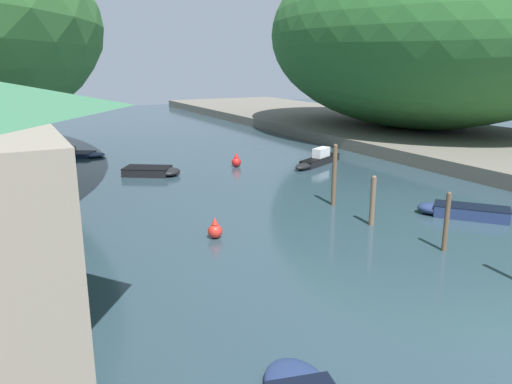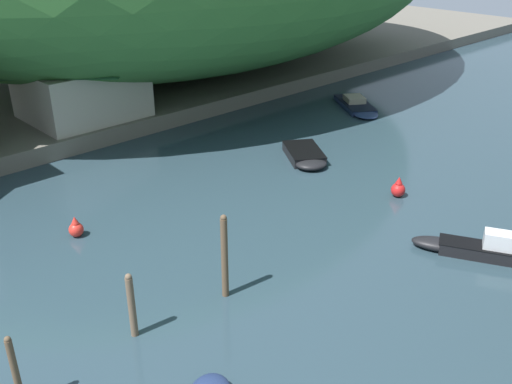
{
  "view_description": "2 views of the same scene",
  "coord_description": "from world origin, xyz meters",
  "px_view_note": "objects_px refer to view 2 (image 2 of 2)",
  "views": [
    {
      "loc": [
        -14.74,
        -5.64,
        8.53
      ],
      "look_at": [
        -2.09,
        18.81,
        1.3
      ],
      "focal_mm": 35.0,
      "sensor_mm": 36.0,
      "label": 1
    },
    {
      "loc": [
        17.94,
        5.81,
        14.2
      ],
      "look_at": [
        -0.74,
        23.51,
        1.72
      ],
      "focal_mm": 40.0,
      "sensor_mm": 36.0,
      "label": 2
    }
  ],
  "objects_px": {
    "boat_red_skiff": "(484,249)",
    "person_on_quay": "(59,115)",
    "channel_buoy_far": "(398,189)",
    "boathouse_shed": "(80,80)",
    "channel_buoy_near": "(76,229)",
    "boat_white_cruiser": "(306,157)",
    "boat_open_rowboat": "(357,106)"
  },
  "relations": [
    {
      "from": "boat_white_cruiser",
      "to": "channel_buoy_near",
      "type": "distance_m",
      "value": 15.36
    },
    {
      "from": "channel_buoy_near",
      "to": "channel_buoy_far",
      "type": "bearing_deg",
      "value": 61.34
    },
    {
      "from": "boathouse_shed",
      "to": "channel_buoy_near",
      "type": "bearing_deg",
      "value": -30.2
    },
    {
      "from": "boat_white_cruiser",
      "to": "person_on_quay",
      "type": "xyz_separation_m",
      "value": [
        -13.47,
        -9.95,
        1.83
      ]
    },
    {
      "from": "boat_red_skiff",
      "to": "channel_buoy_far",
      "type": "relative_size",
      "value": 5.26
    },
    {
      "from": "channel_buoy_far",
      "to": "person_on_quay",
      "type": "height_order",
      "value": "person_on_quay"
    },
    {
      "from": "boathouse_shed",
      "to": "boat_open_rowboat",
      "type": "distance_m",
      "value": 21.63
    },
    {
      "from": "boathouse_shed",
      "to": "boat_red_skiff",
      "type": "xyz_separation_m",
      "value": [
        28.24,
        4.84,
        -3.35
      ]
    },
    {
      "from": "boat_white_cruiser",
      "to": "boat_red_skiff",
      "type": "relative_size",
      "value": 0.75
    },
    {
      "from": "boat_red_skiff",
      "to": "person_on_quay",
      "type": "bearing_deg",
      "value": 77.89
    },
    {
      "from": "boathouse_shed",
      "to": "person_on_quay",
      "type": "bearing_deg",
      "value": -60.69
    },
    {
      "from": "person_on_quay",
      "to": "boat_red_skiff",
      "type": "bearing_deg",
      "value": -66.83
    },
    {
      "from": "boathouse_shed",
      "to": "person_on_quay",
      "type": "relative_size",
      "value": 4.83
    },
    {
      "from": "boathouse_shed",
      "to": "boat_red_skiff",
      "type": "bearing_deg",
      "value": 9.71
    },
    {
      "from": "boat_red_skiff",
      "to": "person_on_quay",
      "type": "relative_size",
      "value": 3.73
    },
    {
      "from": "boat_open_rowboat",
      "to": "person_on_quay",
      "type": "distance_m",
      "value": 23.09
    },
    {
      "from": "boat_red_skiff",
      "to": "boat_white_cruiser",
      "type": "bearing_deg",
      "value": 51.59
    },
    {
      "from": "boathouse_shed",
      "to": "person_on_quay",
      "type": "distance_m",
      "value": 3.34
    },
    {
      "from": "boat_red_skiff",
      "to": "boat_open_rowboat",
      "type": "relative_size",
      "value": 0.99
    },
    {
      "from": "boathouse_shed",
      "to": "channel_buoy_near",
      "type": "xyz_separation_m",
      "value": [
        13.57,
        -7.9,
        -3.34
      ]
    },
    {
      "from": "boat_open_rowboat",
      "to": "person_on_quay",
      "type": "bearing_deg",
      "value": 10.31
    },
    {
      "from": "boat_white_cruiser",
      "to": "channel_buoy_near",
      "type": "relative_size",
      "value": 4.38
    },
    {
      "from": "boat_white_cruiser",
      "to": "person_on_quay",
      "type": "height_order",
      "value": "person_on_quay"
    },
    {
      "from": "boat_red_skiff",
      "to": "boat_open_rowboat",
      "type": "xyz_separation_m",
      "value": [
        -17.85,
        13.81,
        -0.15
      ]
    },
    {
      "from": "person_on_quay",
      "to": "boat_white_cruiser",
      "type": "bearing_deg",
      "value": -45.77
    },
    {
      "from": "boat_white_cruiser",
      "to": "boat_open_rowboat",
      "type": "height_order",
      "value": "boat_open_rowboat"
    },
    {
      "from": "channel_buoy_far",
      "to": "boat_red_skiff",
      "type": "bearing_deg",
      "value": -21.47
    },
    {
      "from": "channel_buoy_far",
      "to": "boat_white_cruiser",
      "type": "bearing_deg",
      "value": 179.39
    },
    {
      "from": "boathouse_shed",
      "to": "boat_white_cruiser",
      "type": "relative_size",
      "value": 1.72
    },
    {
      "from": "boat_open_rowboat",
      "to": "channel_buoy_near",
      "type": "distance_m",
      "value": 26.74
    },
    {
      "from": "channel_buoy_near",
      "to": "boat_red_skiff",
      "type": "bearing_deg",
      "value": 40.96
    },
    {
      "from": "boat_red_skiff",
      "to": "boat_open_rowboat",
      "type": "height_order",
      "value": "boat_red_skiff"
    }
  ]
}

